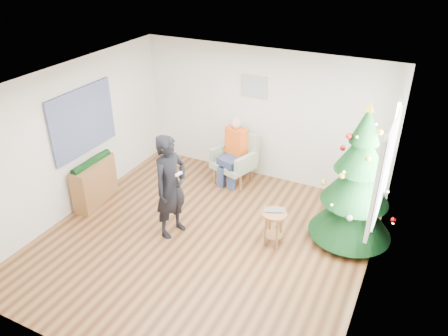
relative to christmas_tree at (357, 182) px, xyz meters
The scene contains 19 objects.
floor 2.61m from the christmas_tree, 151.15° to the right, with size 5.00×5.00×0.00m, color brown.
ceiling 2.84m from the christmas_tree, 151.15° to the right, with size 5.00×5.00×0.00m, color white.
wall_back 2.50m from the christmas_tree, 147.20° to the left, with size 5.00×5.00×0.00m, color silver.
wall_front 4.22m from the christmas_tree, 119.80° to the right, with size 5.00×5.00×0.00m, color silver.
wall_left 4.74m from the christmas_tree, 165.91° to the right, with size 5.00×5.00×0.00m, color silver.
wall_right 1.25m from the christmas_tree, 70.48° to the right, with size 5.00×5.00×0.00m, color silver.
window_panel 0.60m from the christmas_tree, 21.92° to the right, with size 0.04×1.30×1.40m, color white.
curtains 0.58m from the christmas_tree, 23.61° to the right, with size 0.05×1.75×1.50m.
christmas_tree is the anchor object (origin of this frame).
stool 1.47m from the christmas_tree, 147.57° to the right, with size 0.40×0.40×0.60m.
laptop 1.33m from the christmas_tree, 147.57° to the right, with size 0.33×0.21×0.03m, color silver.
armchair 2.72m from the christmas_tree, 159.76° to the left, with size 0.90×0.87×1.00m.
seated_person 2.66m from the christmas_tree, 160.98° to the left, with size 0.51×0.67×1.31m.
standing_man 2.89m from the christmas_tree, 157.32° to the right, with size 0.64×0.42×1.75m, color black.
game_controller 2.72m from the christmas_tree, 155.22° to the right, with size 0.04×0.13×0.04m, color white.
console 4.57m from the christmas_tree, 167.83° to the right, with size 0.30×1.00×0.80m, color brown.
garland 4.53m from the christmas_tree, 167.83° to the right, with size 0.14×0.14×0.90m, color black.
tapestry 4.66m from the christmas_tree, 169.39° to the right, with size 0.03×1.50×1.15m, color black.
framed_picture 2.75m from the christmas_tree, 150.23° to the left, with size 0.52×0.05×0.42m.
Camera 1 is at (2.80, -4.88, 4.45)m, focal length 35.00 mm.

